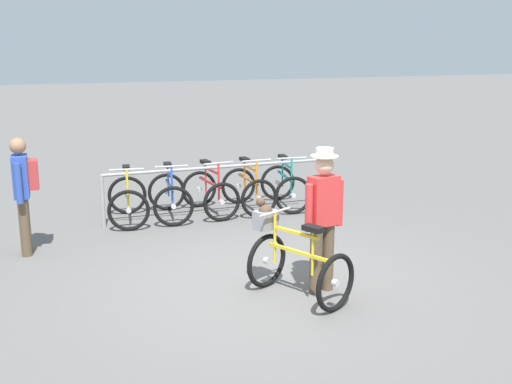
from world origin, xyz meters
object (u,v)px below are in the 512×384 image
Objects in this scene: racked_bike_red at (210,193)px; racked_bike_orange at (248,190)px; racked_bike_blue at (170,197)px; racked_bike_teal at (285,187)px; pedestrian_with_backpack at (23,189)px; racked_bike_yellow at (128,200)px; featured_bicycle at (291,256)px; person_with_featured_bike at (323,214)px.

racked_bike_red is 0.70m from racked_bike_orange.
racked_bike_orange is (0.70, -0.00, -0.00)m from racked_bike_red.
racked_bike_blue is 2.10m from racked_bike_teal.
racked_bike_teal is (2.10, -0.00, 0.00)m from racked_bike_blue.
pedestrian_with_backpack is at bearing -163.47° from racked_bike_orange.
racked_bike_yellow is 0.99× the size of racked_bike_blue.
featured_bicycle is at bearing -81.13° from racked_bike_blue.
featured_bicycle is at bearing -112.19° from racked_bike_teal.
person_with_featured_bike is 1.05× the size of pedestrian_with_backpack.
racked_bike_red and racked_bike_teal have the same top height.
racked_bike_blue is at bearing 179.88° from racked_bike_teal.
person_with_featured_bike is at bearing -96.54° from racked_bike_orange.
racked_bike_blue is at bearing 98.87° from featured_bicycle.
person_with_featured_bike is 4.18m from pedestrian_with_backpack.
racked_bike_blue is 1.40m from racked_bike_orange.
racked_bike_yellow is 4.13m from person_with_featured_bike.
racked_bike_red is 0.91× the size of featured_bicycle.
racked_bike_orange is at bearing 179.88° from racked_bike_teal.
person_with_featured_bike is at bearing -39.13° from pedestrian_with_backpack.
racked_bike_yellow and racked_bike_red have the same top height.
racked_bike_orange is 0.68× the size of pedestrian_with_backpack.
person_with_featured_bike reaches higher than racked_bike_blue.
racked_bike_teal is at bearing -0.12° from racked_bike_blue.
racked_bike_teal is (1.40, -0.00, 0.00)m from racked_bike_red.
featured_bicycle is 0.73× the size of person_with_featured_bike.
racked_bike_red is at bearing 179.88° from racked_bike_teal.
racked_bike_yellow is 2.00m from pedestrian_with_backpack.
pedestrian_with_backpack is (-4.37, -1.09, 0.57)m from racked_bike_teal.
pedestrian_with_backpack reaches higher than racked_bike_red.
racked_bike_red is 1.40m from racked_bike_teal.
featured_bicycle is (1.28, -3.73, 0.12)m from racked_bike_yellow.
racked_bike_teal is 4.02m from featured_bicycle.
racked_bike_blue is at bearing 25.70° from pedestrian_with_backpack.
pedestrian_with_backpack is (-3.67, -1.09, 0.57)m from racked_bike_orange.
racked_bike_orange is 3.87m from pedestrian_with_backpack.
featured_bicycle reaches higher than racked_bike_red.
person_with_featured_bike is (-0.43, -3.73, 0.58)m from racked_bike_orange.
racked_bike_red is 0.70× the size of pedestrian_with_backpack.
racked_bike_blue is at bearing 179.88° from racked_bike_red.
person_with_featured_bike reaches higher than racked_bike_yellow.
person_with_featured_bike is at bearing -85.82° from racked_bike_red.
person_with_featured_bike reaches higher than featured_bicycle.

